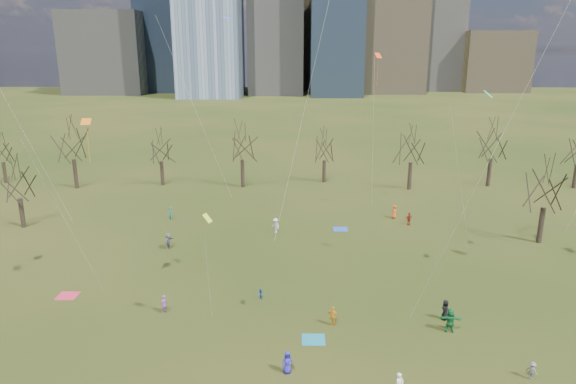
{
  "coord_description": "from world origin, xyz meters",
  "views": [
    {
      "loc": [
        0.63,
        -32.33,
        19.27
      ],
      "look_at": [
        0.0,
        12.0,
        7.0
      ],
      "focal_mm": 32.0,
      "sensor_mm": 36.0,
      "label": 1
    }
  ],
  "objects_px": {
    "blanket_teal": "(313,340)",
    "person_4": "(333,316)",
    "blanket_navy": "(340,229)",
    "person_0": "(287,362)",
    "blanket_crimson": "(68,296)"
  },
  "relations": [
    {
      "from": "blanket_navy",
      "to": "blanket_crimson",
      "type": "distance_m",
      "value": 28.73
    },
    {
      "from": "blanket_navy",
      "to": "person_4",
      "type": "bearing_deg",
      "value": -96.32
    },
    {
      "from": "blanket_crimson",
      "to": "person_0",
      "type": "distance_m",
      "value": 20.67
    },
    {
      "from": "person_0",
      "to": "person_4",
      "type": "relative_size",
      "value": 1.0
    },
    {
      "from": "blanket_teal",
      "to": "blanket_crimson",
      "type": "xyz_separation_m",
      "value": [
        -19.78,
        6.27,
        0.0
      ]
    },
    {
      "from": "blanket_teal",
      "to": "person_0",
      "type": "xyz_separation_m",
      "value": [
        -1.74,
        -3.8,
        0.73
      ]
    },
    {
      "from": "blanket_teal",
      "to": "blanket_navy",
      "type": "height_order",
      "value": "same"
    },
    {
      "from": "blanket_teal",
      "to": "blanket_navy",
      "type": "relative_size",
      "value": 1.0
    },
    {
      "from": "blanket_teal",
      "to": "person_4",
      "type": "height_order",
      "value": "person_4"
    },
    {
      "from": "blanket_crimson",
      "to": "person_0",
      "type": "xyz_separation_m",
      "value": [
        18.04,
        -10.06,
        0.73
      ]
    },
    {
      "from": "person_0",
      "to": "blanket_crimson",
      "type": "bearing_deg",
      "value": 132.13
    },
    {
      "from": "blanket_crimson",
      "to": "person_0",
      "type": "height_order",
      "value": "person_0"
    },
    {
      "from": "blanket_crimson",
      "to": "blanket_teal",
      "type": "bearing_deg",
      "value": -17.58
    },
    {
      "from": "blanket_navy",
      "to": "person_4",
      "type": "height_order",
      "value": "person_4"
    },
    {
      "from": "blanket_teal",
      "to": "blanket_navy",
      "type": "bearing_deg",
      "value": 80.57
    }
  ]
}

